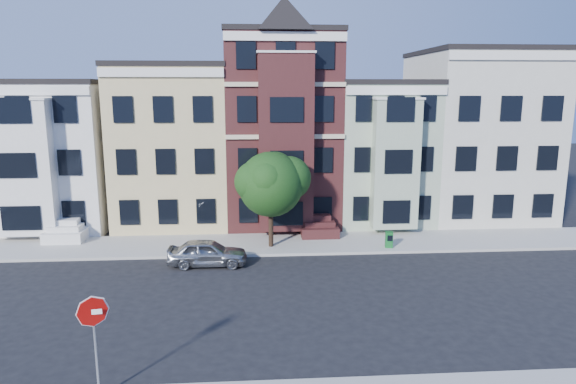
{
  "coord_description": "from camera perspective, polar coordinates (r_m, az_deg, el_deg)",
  "views": [
    {
      "loc": [
        -1.94,
        -20.01,
        8.76
      ],
      "look_at": [
        -0.38,
        2.5,
        4.2
      ],
      "focal_mm": 32.0,
      "sensor_mm": 36.0,
      "label": 1
    }
  ],
  "objects": [
    {
      "name": "ground",
      "position": [
        21.93,
        1.47,
        -12.12
      ],
      "size": [
        120.0,
        120.0,
        0.0
      ],
      "primitive_type": "plane",
      "color": "black"
    },
    {
      "name": "far_sidewalk",
      "position": [
        29.39,
        -0.01,
        -5.76
      ],
      "size": [
        60.0,
        4.0,
        0.15
      ],
      "primitive_type": "cube",
      "color": "#9E9B93",
      "rests_on": "ground"
    },
    {
      "name": "house_white",
      "position": [
        37.15,
        -24.59,
        3.8
      ],
      "size": [
        8.0,
        9.0,
        9.0
      ],
      "primitive_type": "cube",
      "color": "white",
      "rests_on": "ground"
    },
    {
      "name": "house_yellow",
      "position": [
        35.08,
        -12.29,
        5.01
      ],
      "size": [
        7.0,
        9.0,
        10.0
      ],
      "primitive_type": "cube",
      "color": "#CDB87F",
      "rests_on": "ground"
    },
    {
      "name": "house_brown",
      "position": [
        34.68,
        -0.76,
        6.86
      ],
      "size": [
        7.0,
        9.0,
        12.0
      ],
      "primitive_type": "cube",
      "color": "#3A1717",
      "rests_on": "ground"
    },
    {
      "name": "house_green",
      "position": [
        35.78,
        9.72,
        4.42
      ],
      "size": [
        6.0,
        9.0,
        9.0
      ],
      "primitive_type": "cube",
      "color": "#9CAD92",
      "rests_on": "ground"
    },
    {
      "name": "house_cream",
      "position": [
        37.95,
        20.16,
        5.8
      ],
      "size": [
        8.0,
        9.0,
        11.0
      ],
      "primitive_type": "cube",
      "color": "beige",
      "rests_on": "ground"
    },
    {
      "name": "street_tree",
      "position": [
        27.9,
        -1.94,
        0.37
      ],
      "size": [
        5.83,
        5.83,
        6.53
      ],
      "primitive_type": null,
      "rotation": [
        0.0,
        0.0,
        -0.04
      ],
      "color": "#1E4B16",
      "rests_on": "far_sidewalk"
    },
    {
      "name": "parked_car",
      "position": [
        26.24,
        -8.95,
        -6.67
      ],
      "size": [
        4.0,
        1.68,
        1.35
      ],
      "primitive_type": "imported",
      "rotation": [
        0.0,
        0.0,
        1.55
      ],
      "color": "#94979B",
      "rests_on": "ground"
    },
    {
      "name": "newspaper_box",
      "position": [
        28.92,
        11.15,
        -5.21
      ],
      "size": [
        0.45,
        0.41,
        0.88
      ],
      "primitive_type": "cube",
      "rotation": [
        0.0,
        0.0,
        -0.16
      ],
      "color": "#146325",
      "rests_on": "far_sidewalk"
    },
    {
      "name": "stop_sign",
      "position": [
        16.02,
        -20.66,
        -15.03
      ],
      "size": [
        0.93,
        0.25,
        3.34
      ],
      "primitive_type": null,
      "rotation": [
        0.0,
        0.0,
        0.14
      ],
      "color": "#A10906",
      "rests_on": "near_sidewalk"
    }
  ]
}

